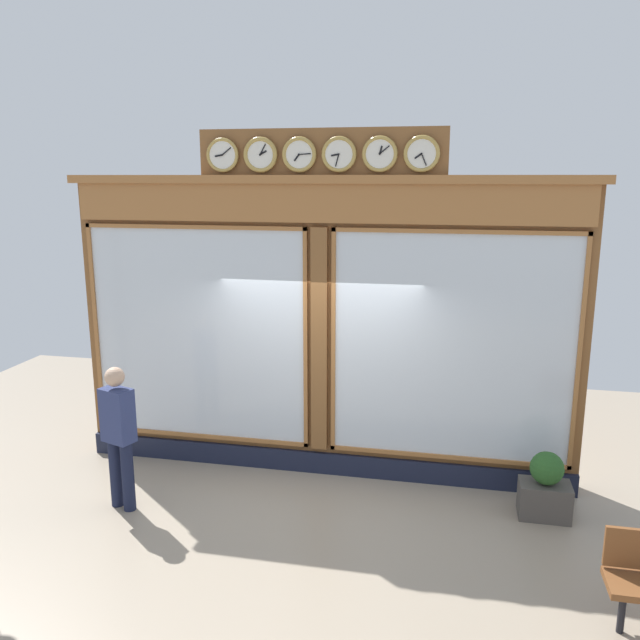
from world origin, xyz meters
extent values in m
plane|color=gray|center=(0.00, 2.80, 0.00)|extent=(14.00, 14.00, 0.00)
cube|color=brown|center=(0.00, -0.15, 1.83)|extent=(6.30, 0.30, 3.66)
cube|color=#191E33|center=(0.00, 0.02, 0.14)|extent=(6.30, 0.08, 0.28)
cube|color=#A56936|center=(0.00, 0.04, 3.43)|extent=(6.17, 0.08, 0.45)
cube|color=#A56936|center=(0.00, 0.02, 3.71)|extent=(6.43, 0.20, 0.10)
cube|color=silver|center=(-1.60, 0.01, 1.75)|extent=(2.80, 0.02, 2.71)
cube|color=#A56936|center=(-1.60, 0.04, 3.13)|extent=(2.90, 0.04, 0.05)
cube|color=#A56936|center=(-1.60, 0.04, 0.37)|extent=(2.90, 0.04, 0.05)
cube|color=#A56936|center=(-3.03, 0.04, 1.75)|extent=(0.05, 0.04, 2.81)
cube|color=#A56936|center=(-0.18, 0.04, 1.75)|extent=(0.05, 0.04, 2.81)
cube|color=silver|center=(1.60, 0.01, 1.75)|extent=(2.80, 0.02, 2.71)
cube|color=#A56936|center=(1.60, 0.04, 3.13)|extent=(2.90, 0.04, 0.05)
cube|color=#A56936|center=(1.60, 0.04, 0.37)|extent=(2.90, 0.04, 0.05)
cube|color=#A56936|center=(3.03, 0.04, 1.75)|extent=(0.05, 0.04, 2.81)
cube|color=#A56936|center=(0.18, 0.04, 1.75)|extent=(0.05, 0.04, 2.81)
cube|color=brown|center=(0.00, 0.03, 1.75)|extent=(0.20, 0.10, 2.81)
cube|color=brown|center=(0.00, -0.02, 3.99)|extent=(2.95, 0.06, 0.60)
cylinder|color=white|center=(-1.17, 0.06, 3.99)|extent=(0.33, 0.02, 0.33)
torus|color=#B79347|center=(-1.17, 0.06, 3.99)|extent=(0.41, 0.05, 0.41)
cube|color=black|center=(-1.14, 0.07, 3.97)|extent=(0.08, 0.01, 0.07)
cube|color=black|center=(-1.20, 0.07, 3.93)|extent=(0.07, 0.01, 0.13)
sphere|color=black|center=(-1.17, 0.08, 3.99)|extent=(0.02, 0.02, 0.02)
cylinder|color=white|center=(-0.70, 0.06, 3.99)|extent=(0.33, 0.02, 0.33)
torus|color=#B79347|center=(-0.70, 0.06, 3.99)|extent=(0.41, 0.04, 0.41)
cube|color=black|center=(-0.72, 0.07, 4.03)|extent=(0.04, 0.01, 0.09)
cube|color=black|center=(-0.76, 0.07, 4.04)|extent=(0.12, 0.01, 0.10)
sphere|color=black|center=(-0.70, 0.08, 3.99)|extent=(0.02, 0.02, 0.02)
cylinder|color=white|center=(-0.23, 0.06, 3.99)|extent=(0.33, 0.02, 0.33)
torus|color=#B79347|center=(-0.23, 0.06, 3.99)|extent=(0.41, 0.05, 0.41)
cube|color=black|center=(-0.19, 0.07, 3.98)|extent=(0.09, 0.01, 0.03)
cube|color=black|center=(-0.22, 0.07, 3.92)|extent=(0.05, 0.01, 0.14)
sphere|color=black|center=(-0.23, 0.08, 3.99)|extent=(0.02, 0.02, 0.02)
cylinder|color=white|center=(0.23, 0.06, 3.99)|extent=(0.33, 0.02, 0.33)
torus|color=#B79347|center=(0.23, 0.06, 3.99)|extent=(0.41, 0.05, 0.41)
cube|color=black|center=(0.26, 0.07, 3.95)|extent=(0.07, 0.01, 0.08)
cube|color=black|center=(0.16, 0.07, 4.00)|extent=(0.14, 0.01, 0.02)
sphere|color=black|center=(0.23, 0.08, 3.99)|extent=(0.02, 0.02, 0.02)
cylinder|color=white|center=(0.70, 0.06, 3.99)|extent=(0.33, 0.02, 0.33)
torus|color=#B79347|center=(0.70, 0.06, 3.99)|extent=(0.41, 0.05, 0.41)
cube|color=black|center=(0.66, 0.07, 4.01)|extent=(0.09, 0.01, 0.06)
cube|color=black|center=(0.67, 0.07, 4.05)|extent=(0.08, 0.01, 0.13)
sphere|color=black|center=(0.70, 0.08, 3.99)|extent=(0.02, 0.02, 0.02)
cylinder|color=white|center=(1.17, 0.06, 3.99)|extent=(0.33, 0.02, 0.33)
torus|color=#B79347|center=(1.17, 0.06, 3.99)|extent=(0.40, 0.04, 0.40)
cube|color=black|center=(1.22, 0.07, 3.98)|extent=(0.09, 0.01, 0.03)
cube|color=black|center=(1.12, 0.07, 4.03)|extent=(0.12, 0.01, 0.09)
sphere|color=black|center=(1.17, 0.08, 3.99)|extent=(0.02, 0.02, 0.02)
cylinder|color=#191E38|center=(2.13, 1.32, 0.41)|extent=(0.14, 0.14, 0.82)
cylinder|color=#191E38|center=(1.95, 1.39, 0.41)|extent=(0.14, 0.14, 0.82)
cube|color=navy|center=(2.04, 1.35, 1.13)|extent=(0.41, 0.33, 0.62)
sphere|color=tan|center=(2.04, 1.35, 1.58)|extent=(0.22, 0.22, 0.22)
cube|color=#4C4742|center=(-2.69, 0.58, 0.20)|extent=(0.56, 0.36, 0.40)
sphere|color=#285623|center=(-2.69, 0.58, 0.59)|extent=(0.37, 0.37, 0.37)
cylinder|color=black|center=(-3.08, 2.42, 0.23)|extent=(0.06, 0.06, 0.45)
camera|label=1|loc=(-1.57, 7.52, 3.75)|focal=36.04mm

